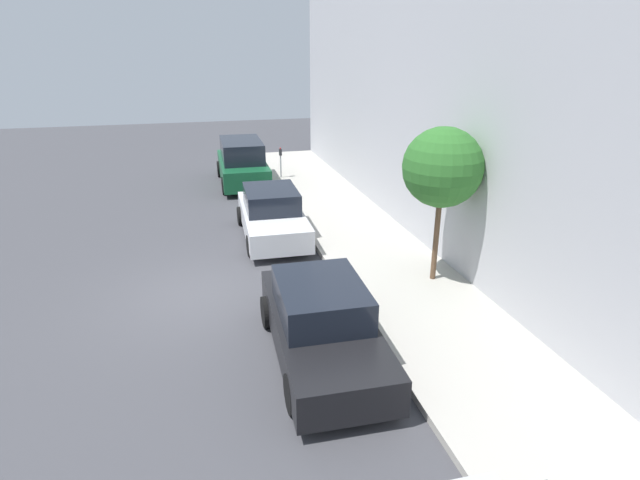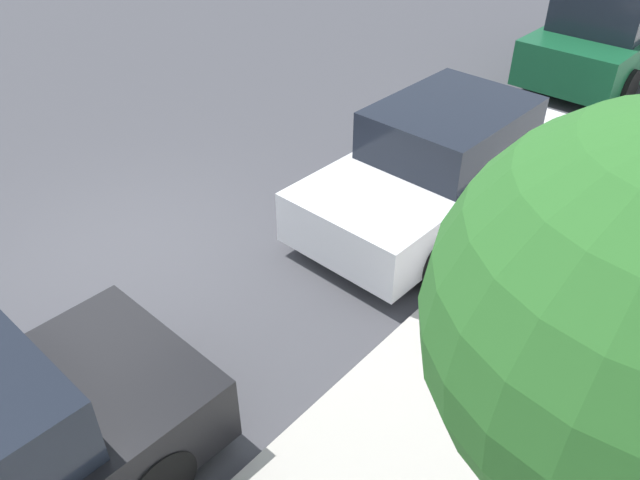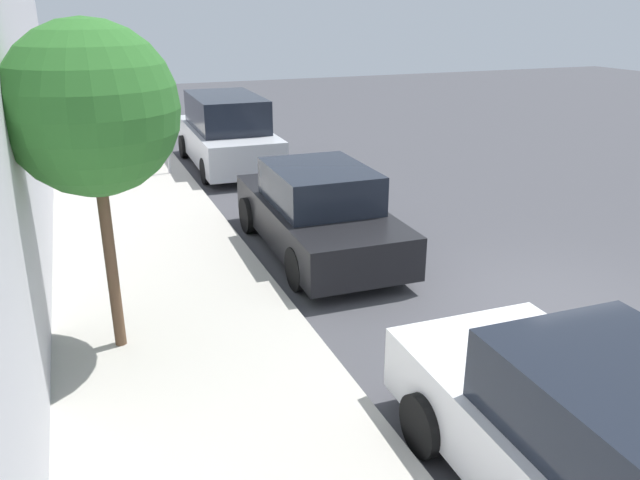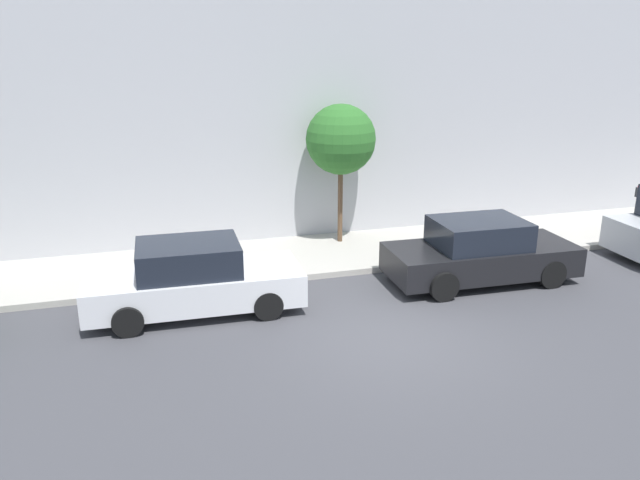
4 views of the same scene
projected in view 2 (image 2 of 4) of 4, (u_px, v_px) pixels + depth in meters
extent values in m
plane|color=#424247|center=(125.00, 254.00, 7.97)|extent=(60.00, 60.00, 0.00)
cylinder|color=black|center=(45.00, 375.00, 5.87)|extent=(0.22, 0.68, 0.68)
cube|color=silver|center=(441.00, 174.00, 8.48)|extent=(1.93, 4.55, 0.68)
cube|color=black|center=(451.00, 128.00, 8.16)|extent=(1.64, 2.14, 0.64)
cylinder|color=black|center=(441.00, 137.00, 9.93)|extent=(0.22, 0.62, 0.62)
cylinder|color=black|center=(541.00, 172.00, 9.03)|extent=(0.22, 0.62, 0.62)
cylinder|color=black|center=(327.00, 210.00, 8.23)|extent=(0.22, 0.62, 0.62)
cylinder|color=black|center=(437.00, 262.00, 7.33)|extent=(0.22, 0.62, 0.62)
cube|color=#14512D|center=(612.00, 42.00, 12.67)|extent=(1.98, 4.93, 0.84)
cylinder|color=black|center=(594.00, 29.00, 14.25)|extent=(0.22, 0.72, 0.72)
cylinder|color=black|center=(535.00, 65.00, 12.39)|extent=(0.22, 0.72, 0.72)
cylinder|color=black|center=(626.00, 88.00, 11.44)|extent=(0.22, 0.72, 0.72)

